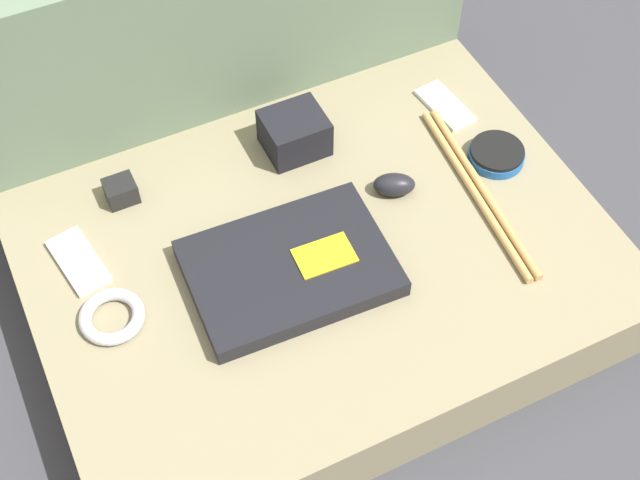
% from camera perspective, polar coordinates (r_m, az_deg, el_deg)
% --- Properties ---
extents(ground_plane, '(8.00, 8.00, 0.00)m').
position_cam_1_polar(ground_plane, '(1.52, -0.00, -3.29)').
color(ground_plane, '#38383D').
extents(couch_seat, '(0.91, 0.67, 0.13)m').
position_cam_1_polar(couch_seat, '(1.47, -0.00, -1.94)').
color(couch_seat, '#847A5B').
rests_on(couch_seat, ground_plane).
extents(couch_backrest, '(0.91, 0.20, 0.46)m').
position_cam_1_polar(couch_backrest, '(1.62, -6.86, 12.94)').
color(couch_backrest, '#60755B').
rests_on(couch_backrest, ground_plane).
extents(laptop, '(0.32, 0.23, 0.03)m').
position_cam_1_polar(laptop, '(1.37, -1.95, -1.79)').
color(laptop, black).
rests_on(laptop, couch_seat).
extents(computer_mouse, '(0.08, 0.07, 0.04)m').
position_cam_1_polar(computer_mouse, '(1.48, 4.77, 3.55)').
color(computer_mouse, black).
rests_on(computer_mouse, couch_seat).
extents(speaker_puck, '(0.10, 0.10, 0.02)m').
position_cam_1_polar(speaker_puck, '(1.55, 11.24, 5.40)').
color(speaker_puck, '#1E569E').
rests_on(speaker_puck, couch_seat).
extents(phone_silver, '(0.08, 0.13, 0.01)m').
position_cam_1_polar(phone_silver, '(1.44, -15.20, -1.32)').
color(phone_silver, silver).
rests_on(phone_silver, couch_seat).
extents(phone_black, '(0.07, 0.12, 0.01)m').
position_cam_1_polar(phone_black, '(1.63, 8.01, 8.52)').
color(phone_black, silver).
rests_on(phone_black, couch_seat).
extents(camera_pouch, '(0.10, 0.09, 0.07)m').
position_cam_1_polar(camera_pouch, '(1.53, -1.64, 6.87)').
color(camera_pouch, black).
rests_on(camera_pouch, couch_seat).
extents(charger_brick, '(0.05, 0.05, 0.04)m').
position_cam_1_polar(charger_brick, '(1.50, -12.62, 3.08)').
color(charger_brick, black).
rests_on(charger_brick, couch_seat).
extents(cable_coil, '(0.10, 0.10, 0.02)m').
position_cam_1_polar(cable_coil, '(1.37, -13.17, -4.79)').
color(cable_coil, '#B2B2B7').
rests_on(cable_coil, couch_seat).
extents(drumstick_pair, '(0.06, 0.38, 0.01)m').
position_cam_1_polar(drumstick_pair, '(1.50, 10.10, 3.13)').
color(drumstick_pair, tan).
rests_on(drumstick_pair, couch_seat).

